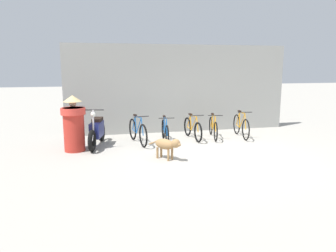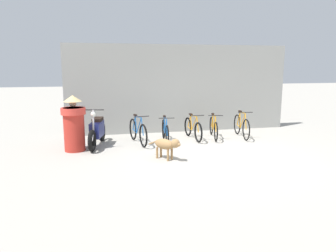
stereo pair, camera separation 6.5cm
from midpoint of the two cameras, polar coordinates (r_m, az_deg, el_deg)
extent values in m
plane|color=#9E998E|center=(8.55, 7.81, -5.30)|extent=(60.00, 60.00, 0.00)
cube|color=gray|center=(11.51, 1.89, 6.50)|extent=(7.84, 0.20, 3.02)
torus|color=black|center=(9.38, -4.53, -1.70)|extent=(0.16, 0.67, 0.68)
torus|color=black|center=(10.35, -6.35, -0.56)|extent=(0.16, 0.67, 0.68)
cylinder|color=#1959A5|center=(9.71, -5.30, 0.04)|extent=(0.11, 0.51, 0.56)
cylinder|color=#1959A5|center=(10.00, -5.82, 0.23)|extent=(0.05, 0.13, 0.51)
cylinder|color=#1959A5|center=(9.72, -5.42, 1.56)|extent=(0.13, 0.60, 0.06)
cylinder|color=#1959A5|center=(10.17, -6.03, -0.90)|extent=(0.09, 0.39, 0.08)
cylinder|color=#1959A5|center=(10.18, -6.15, 0.56)|extent=(0.08, 0.31, 0.47)
cylinder|color=#1959A5|center=(9.40, -4.70, -0.14)|extent=(0.06, 0.19, 0.50)
cube|color=black|center=(10.00, -5.94, 1.88)|extent=(0.10, 0.19, 0.05)
cylinder|color=black|center=(9.43, -4.88, 1.64)|extent=(0.46, 0.10, 0.02)
torus|color=black|center=(9.43, -0.35, -1.75)|extent=(0.11, 0.63, 0.63)
torus|color=black|center=(10.45, -1.01, -0.53)|extent=(0.11, 0.63, 0.63)
cylinder|color=#1959A5|center=(9.78, -0.62, -0.07)|extent=(0.08, 0.52, 0.52)
cylinder|color=#1959A5|center=(10.08, -0.81, 0.15)|extent=(0.04, 0.13, 0.48)
cylinder|color=#1959A5|center=(9.80, -0.66, 1.34)|extent=(0.09, 0.60, 0.06)
cylinder|color=#1959A5|center=(10.26, -0.90, -0.87)|extent=(0.07, 0.40, 0.07)
cylinder|color=#1959A5|center=(10.27, -0.93, 0.48)|extent=(0.06, 0.31, 0.44)
cylinder|color=#1959A5|center=(9.46, -0.40, -0.30)|extent=(0.05, 0.19, 0.46)
cube|color=black|center=(10.09, -0.85, 1.69)|extent=(0.09, 0.19, 0.05)
cylinder|color=black|center=(9.49, -0.46, 1.38)|extent=(0.46, 0.07, 0.02)
torus|color=black|center=(9.99, 5.08, -1.09)|extent=(0.08, 0.63, 0.62)
torus|color=black|center=(10.89, 3.25, -0.09)|extent=(0.08, 0.63, 0.62)
cylinder|color=orange|center=(10.30, 4.35, 0.42)|extent=(0.05, 0.49, 0.52)
cylinder|color=orange|center=(10.57, 3.82, 0.60)|extent=(0.03, 0.13, 0.47)
cylinder|color=orange|center=(10.31, 4.27, 1.75)|extent=(0.05, 0.57, 0.06)
cylinder|color=orange|center=(10.73, 3.57, -0.39)|extent=(0.05, 0.37, 0.07)
cylinder|color=orange|center=(10.73, 3.49, 0.88)|extent=(0.04, 0.29, 0.44)
cylinder|color=orange|center=(10.02, 4.96, 0.26)|extent=(0.04, 0.17, 0.46)
cube|color=black|center=(10.57, 3.75, 2.05)|extent=(0.08, 0.18, 0.05)
cylinder|color=black|center=(10.04, 4.83, 1.82)|extent=(0.46, 0.05, 0.02)
torus|color=black|center=(10.17, 8.12, -1.00)|extent=(0.17, 0.61, 0.61)
torus|color=black|center=(11.17, 7.31, 0.06)|extent=(0.17, 0.61, 0.61)
cylinder|color=orange|center=(10.52, 7.81, 0.50)|extent=(0.14, 0.50, 0.51)
cylinder|color=orange|center=(10.81, 7.58, 0.70)|extent=(0.06, 0.13, 0.46)
cylinder|color=orange|center=(10.53, 7.80, 1.78)|extent=(0.15, 0.59, 0.06)
cylinder|color=orange|center=(10.98, 7.45, -0.24)|extent=(0.11, 0.39, 0.07)
cylinder|color=orange|center=(10.99, 7.44, 0.99)|extent=(0.09, 0.31, 0.43)
cylinder|color=orange|center=(10.20, 8.09, 0.31)|extent=(0.07, 0.18, 0.45)
cube|color=black|center=(10.82, 7.57, 2.10)|extent=(0.11, 0.19, 0.05)
cylinder|color=black|center=(10.23, 8.06, 1.83)|extent=(0.45, 0.12, 0.02)
torus|color=black|center=(10.50, 13.22, -0.62)|extent=(0.13, 0.67, 0.67)
torus|color=black|center=(11.39, 11.70, 0.30)|extent=(0.13, 0.67, 0.67)
cylinder|color=orange|center=(10.81, 12.65, 0.90)|extent=(0.09, 0.47, 0.56)
cylinder|color=orange|center=(11.07, 12.21, 1.05)|extent=(0.04, 0.13, 0.51)
cylinder|color=orange|center=(10.81, 12.62, 2.26)|extent=(0.10, 0.55, 0.06)
cylinder|color=orange|center=(11.23, 11.96, 0.01)|extent=(0.08, 0.36, 0.08)
cylinder|color=orange|center=(11.23, 11.94, 1.33)|extent=(0.07, 0.29, 0.47)
cylinder|color=orange|center=(10.52, 13.15, 0.76)|extent=(0.05, 0.17, 0.50)
cube|color=black|center=(11.07, 12.19, 2.53)|extent=(0.09, 0.19, 0.05)
cylinder|color=black|center=(10.55, 13.09, 2.35)|extent=(0.46, 0.09, 0.02)
torus|color=black|center=(9.10, -13.29, -2.55)|extent=(0.26, 0.62, 0.61)
torus|color=black|center=(10.31, -11.69, -0.95)|extent=(0.26, 0.62, 0.61)
cube|color=navy|center=(9.66, -12.49, -0.58)|extent=(0.45, 0.83, 0.43)
cube|color=black|center=(9.75, -12.37, 1.11)|extent=(0.35, 0.54, 0.10)
cylinder|color=silver|center=(9.23, -13.09, 0.82)|extent=(0.08, 0.15, 0.62)
cylinder|color=silver|center=(9.17, -13.18, -1.83)|extent=(0.09, 0.22, 0.22)
cylinder|color=black|center=(9.23, -13.10, 2.75)|extent=(0.57, 0.16, 0.03)
sphere|color=silver|center=(9.21, -13.12, 1.98)|extent=(0.17, 0.17, 0.14)
ellipsoid|color=#997247|center=(8.18, -0.81, -3.16)|extent=(0.56, 0.63, 0.26)
cylinder|color=#997247|center=(8.18, 0.49, -4.91)|extent=(0.08, 0.08, 0.29)
cylinder|color=#997247|center=(8.07, -0.17, -5.12)|extent=(0.08, 0.08, 0.29)
cylinder|color=#997247|center=(8.41, -1.42, -4.48)|extent=(0.08, 0.08, 0.29)
cylinder|color=#997247|center=(8.30, -2.08, -4.67)|extent=(0.08, 0.08, 0.29)
sphere|color=#997247|center=(7.94, 1.11, -3.05)|extent=(0.31, 0.31, 0.22)
ellipsoid|color=#997247|center=(7.88, 1.64, -3.28)|extent=(0.14, 0.15, 0.08)
cylinder|color=#997247|center=(8.44, -2.84, -2.92)|extent=(0.18, 0.23, 0.14)
cylinder|color=#B72D23|center=(9.28, -16.24, -0.59)|extent=(0.78, 0.78, 1.19)
cylinder|color=#D63C32|center=(9.19, -16.41, 2.51)|extent=(0.93, 0.93, 0.18)
sphere|color=tan|center=(9.17, -16.47, 3.77)|extent=(0.27, 0.27, 0.19)
cone|color=tan|center=(9.16, -16.52, 4.63)|extent=(0.69, 0.69, 0.17)
camera|label=1|loc=(0.03, -90.20, -0.04)|focal=35.00mm
camera|label=2|loc=(0.03, 89.80, 0.04)|focal=35.00mm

